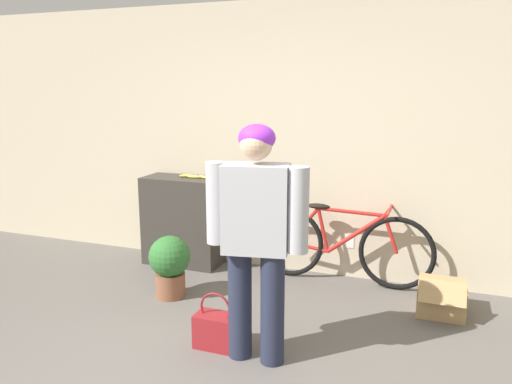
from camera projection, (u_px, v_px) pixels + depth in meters
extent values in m
cube|color=beige|center=(297.00, 140.00, 4.79)|extent=(8.00, 0.06, 2.60)
cube|color=white|center=(350.00, 242.00, 4.77)|extent=(0.08, 0.01, 0.12)
cube|color=#38332D|center=(183.00, 221.00, 5.13)|extent=(0.79, 0.38, 0.90)
cylinder|color=#23283D|center=(240.00, 303.00, 3.34)|extent=(0.16, 0.16, 0.76)
cylinder|color=#23283D|center=(272.00, 309.00, 3.26)|extent=(0.16, 0.16, 0.76)
cube|color=#B2B2B7|center=(256.00, 209.00, 3.17)|extent=(0.45, 0.31, 0.57)
cylinder|color=#B2B2B7|center=(216.00, 203.00, 3.26)|extent=(0.13, 0.13, 0.54)
cylinder|color=#B2B2B7|center=(298.00, 210.00, 3.07)|extent=(0.13, 0.13, 0.54)
sphere|color=#DBB28E|center=(256.00, 144.00, 3.08)|extent=(0.21, 0.21, 0.21)
ellipsoid|color=purple|center=(257.00, 138.00, 3.09)|extent=(0.24, 0.22, 0.17)
torus|color=black|center=(289.00, 242.00, 4.80)|extent=(0.68, 0.05, 0.68)
torus|color=black|center=(397.00, 254.00, 4.46)|extent=(0.68, 0.05, 0.68)
cylinder|color=red|center=(308.00, 247.00, 4.74)|extent=(0.39, 0.04, 0.08)
cylinder|color=red|center=(303.00, 225.00, 4.71)|extent=(0.31, 0.04, 0.38)
cylinder|color=red|center=(323.00, 230.00, 4.66)|extent=(0.13, 0.04, 0.42)
cylinder|color=red|center=(355.00, 234.00, 4.56)|extent=(0.53, 0.05, 0.42)
cylinder|color=red|center=(351.00, 212.00, 4.53)|extent=(0.61, 0.04, 0.05)
cylinder|color=red|center=(391.00, 235.00, 4.45)|extent=(0.15, 0.04, 0.35)
cylinder|color=red|center=(387.00, 213.00, 4.42)|extent=(0.07, 0.03, 0.08)
cylinder|color=red|center=(390.00, 209.00, 4.41)|extent=(0.03, 0.46, 0.02)
ellipsoid|color=black|center=(318.00, 206.00, 4.63)|extent=(0.22, 0.08, 0.05)
ellipsoid|color=#EAD64C|center=(193.00, 177.00, 4.99)|extent=(0.15, 0.03, 0.03)
ellipsoid|color=#EAD64C|center=(186.00, 176.00, 5.04)|extent=(0.13, 0.08, 0.03)
ellipsoid|color=#EAD64C|center=(203.00, 177.00, 4.97)|extent=(0.13, 0.08, 0.03)
sphere|color=brown|center=(182.00, 175.00, 5.07)|extent=(0.02, 0.02, 0.02)
cube|color=maroon|center=(216.00, 331.00, 3.51)|extent=(0.29, 0.18, 0.24)
torus|color=maroon|center=(215.00, 308.00, 3.47)|extent=(0.23, 0.02, 0.23)
cube|color=tan|center=(441.00, 298.00, 4.04)|extent=(0.37, 0.36, 0.26)
cube|color=tan|center=(442.00, 293.00, 3.84)|extent=(0.35, 0.13, 0.16)
cylinder|color=brown|center=(171.00, 285.00, 4.36)|extent=(0.26, 0.26, 0.21)
sphere|color=#2D6B2D|center=(170.00, 256.00, 4.31)|extent=(0.36, 0.36, 0.36)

